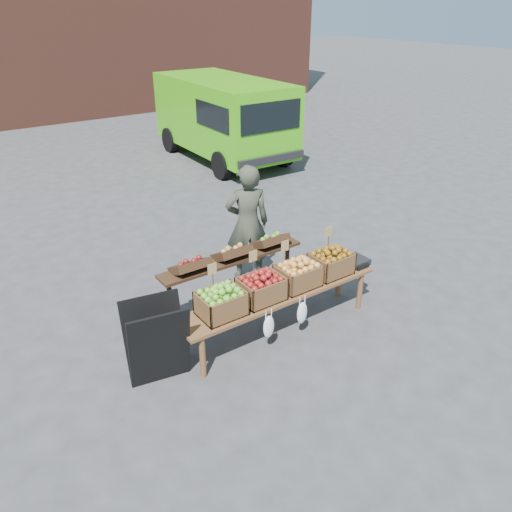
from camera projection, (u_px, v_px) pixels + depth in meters
ground at (253, 315)px, 6.61m from camera, size 80.00×80.00×0.00m
delivery_van at (223, 120)px, 12.60m from camera, size 2.15×4.50×1.99m
vendor at (248, 223)px, 7.13m from camera, size 0.75×0.64×1.73m
chalkboard_sign at (157, 343)px, 5.28m from camera, size 0.70×0.47×0.98m
back_table at (233, 277)px, 6.47m from camera, size 2.10×0.44×1.04m
display_bench at (279, 312)px, 6.16m from camera, size 2.70×0.56×0.57m
crate_golden_apples at (221, 304)px, 5.55m from camera, size 0.50×0.40×0.28m
crate_russet_pears at (261, 289)px, 5.83m from camera, size 0.50×0.40×0.28m
crate_red_apples at (298, 276)px, 6.11m from camera, size 0.50×0.40×0.28m
crate_green_apples at (331, 263)px, 6.39m from camera, size 0.50×0.40×0.28m
weighing_scale at (354, 261)px, 6.65m from camera, size 0.34×0.30×0.08m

